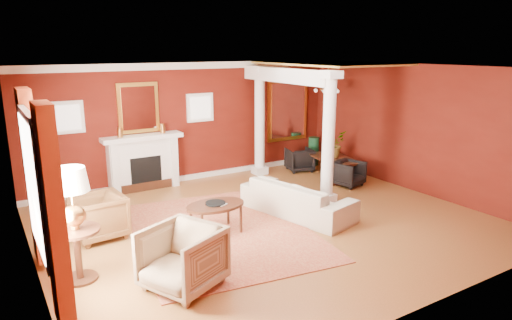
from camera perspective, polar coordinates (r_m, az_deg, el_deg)
ground at (r=8.79m, az=1.44°, el=-7.81°), size 8.00×8.00×0.00m
room_shell at (r=8.26m, az=1.52°, el=5.30°), size 8.04×7.04×2.92m
fireplace at (r=10.95m, az=-13.88°, el=-0.26°), size 1.85×0.42×1.29m
overmantel_mirror at (r=10.85m, az=-14.49°, el=6.33°), size 0.95×0.07×1.15m
flank_window_left at (r=10.53m, az=-22.56°, el=4.93°), size 0.70×0.07×0.70m
flank_window_right at (r=11.42m, az=-7.00°, el=6.52°), size 0.70×0.07×0.70m
left_window at (r=6.53m, az=-25.31°, el=-3.79°), size 0.21×2.55×2.60m
column_front at (r=9.61m, az=9.05°, el=2.79°), size 0.36×0.36×2.80m
column_back at (r=11.75m, az=0.46°, el=5.00°), size 0.36×0.36×2.80m
header_beam at (r=10.71m, az=3.65°, el=10.52°), size 0.30×3.20×0.32m
amber_ceiling at (r=11.28m, az=9.01°, el=11.82°), size 2.30×3.40×0.04m
dining_mirror at (r=12.77m, az=3.97°, el=6.25°), size 1.30×0.07×1.70m
chandelier at (r=11.39m, az=8.92°, el=8.71°), size 0.60×0.62×0.75m
crown_trim at (r=11.23m, az=-8.33°, el=11.58°), size 8.00×0.08×0.16m
base_trim at (r=11.67m, az=-7.86°, el=-2.08°), size 8.00×0.08×0.12m
rug at (r=8.42m, az=-4.46°, el=-8.82°), size 3.57×4.44×0.02m
sofa at (r=9.09m, az=5.21°, el=-4.06°), size 1.23×2.43×0.91m
armchair_leopard at (r=8.43m, az=-19.11°, el=-6.46°), size 0.85×0.90×0.86m
armchair_stripe at (r=6.46m, az=-9.23°, el=-11.68°), size 1.20×1.23×0.97m
coffee_table at (r=8.18m, az=-5.08°, el=-5.82°), size 1.09×1.09×0.55m
coffee_book at (r=8.04m, az=-5.07°, el=-4.90°), size 0.17×0.08×0.24m
side_table at (r=6.81m, az=-21.93°, el=-5.15°), size 0.67×0.67×1.68m
dining_table at (r=11.80m, az=9.75°, el=-0.19°), size 0.83×1.56×0.83m
dining_chair_near at (r=11.17m, az=11.46°, el=-1.52°), size 0.78×0.75×0.66m
dining_chair_far at (r=12.32m, az=5.45°, el=0.19°), size 0.80×0.77×0.67m
green_urn at (r=12.99m, az=7.20°, el=0.77°), size 0.34×0.34×0.80m
potted_plant at (r=11.70m, az=9.71°, el=3.08°), size 0.79×0.83×0.52m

